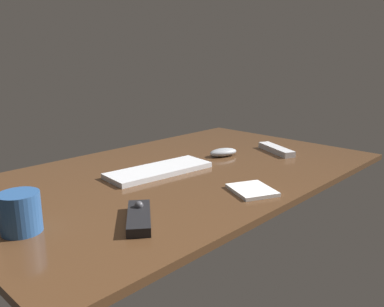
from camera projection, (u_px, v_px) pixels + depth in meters
The scene contains 7 objects.
desk at pixel (182, 173), 134.21cm from camera, with size 140.00×84.00×2.00cm, color #4C301C.
keyboard at pixel (159, 170), 131.22cm from camera, with size 36.14×13.02×1.70cm, color silver.
computer_mouse at pixel (223, 152), 152.24cm from camera, with size 11.50×5.75×3.04cm, color #999EA5.
media_remote at pixel (139, 217), 92.91cm from camera, with size 15.14×16.81×3.73cm.
tv_remote at pixel (276, 150), 158.07cm from camera, with size 19.81×4.72×2.30cm, color #B7B7BC.
coffee_mug at pixel (20, 213), 86.89cm from camera, with size 8.98×8.98×9.15cm, color #28518C.
notepad at pixel (252, 190), 113.06cm from camera, with size 12.92×10.98×1.07cm, color silver.
Camera 1 is at (-90.27, -91.30, 40.83)cm, focal length 36.73 mm.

